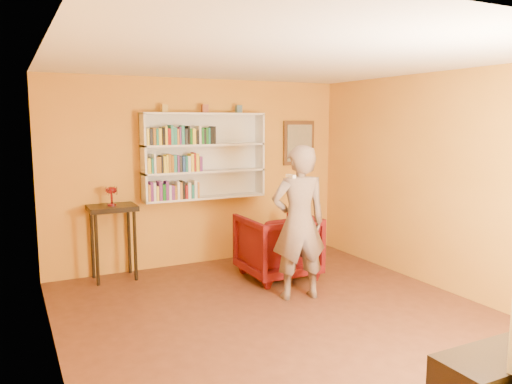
# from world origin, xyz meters

# --- Properties ---
(room_shell) EXTENTS (5.30, 5.80, 2.88)m
(room_shell) POSITION_xyz_m (0.00, 0.00, 1.02)
(room_shell) COLOR #4D2918
(room_shell) RESTS_ON ground
(bookshelf) EXTENTS (1.80, 0.29, 1.23)m
(bookshelf) POSITION_xyz_m (0.00, 2.41, 1.59)
(bookshelf) COLOR white
(bookshelf) RESTS_ON room_shell
(books_row_lower) EXTENTS (0.73, 0.18, 0.27)m
(books_row_lower) POSITION_xyz_m (-0.50, 2.30, 1.13)
(books_row_lower) COLOR orange
(books_row_lower) RESTS_ON bookshelf
(books_row_middle) EXTENTS (0.78, 0.19, 0.27)m
(books_row_middle) POSITION_xyz_m (-0.47, 2.30, 1.51)
(books_row_middle) COLOR yellow
(books_row_middle) RESTS_ON bookshelf
(books_row_upper) EXTENTS (0.99, 0.19, 0.27)m
(books_row_upper) POSITION_xyz_m (-0.37, 2.30, 1.89)
(books_row_upper) COLOR yellow
(books_row_upper) RESTS_ON bookshelf
(ornament_left) EXTENTS (0.08, 0.08, 0.11)m
(ornament_left) POSITION_xyz_m (-0.57, 2.35, 2.27)
(ornament_left) COLOR gold
(ornament_left) RESTS_ON bookshelf
(ornament_centre) EXTENTS (0.09, 0.09, 0.12)m
(ornament_centre) POSITION_xyz_m (0.01, 2.35, 2.27)
(ornament_centre) COLOR brown
(ornament_centre) RESTS_ON bookshelf
(ornament_right) EXTENTS (0.08, 0.08, 0.11)m
(ornament_right) POSITION_xyz_m (0.54, 2.35, 2.27)
(ornament_right) COLOR #425D6E
(ornament_right) RESTS_ON bookshelf
(framed_painting) EXTENTS (0.55, 0.05, 0.70)m
(framed_painting) POSITION_xyz_m (1.65, 2.46, 1.75)
(framed_painting) COLOR #4F2E16
(framed_painting) RESTS_ON room_shell
(console_table) EXTENTS (0.61, 0.47, 1.00)m
(console_table) POSITION_xyz_m (-1.34, 2.25, 0.83)
(console_table) COLOR black
(console_table) RESTS_ON ground
(ruby_lustre) EXTENTS (0.16, 0.16, 0.25)m
(ruby_lustre) POSITION_xyz_m (-1.34, 2.25, 1.18)
(ruby_lustre) COLOR maroon
(ruby_lustre) RESTS_ON console_table
(armchair) EXTENTS (0.93, 0.95, 0.86)m
(armchair) POSITION_xyz_m (0.65, 1.36, 0.43)
(armchair) COLOR #440409
(armchair) RESTS_ON ground
(person) EXTENTS (0.74, 0.56, 1.82)m
(person) POSITION_xyz_m (0.48, 0.54, 0.91)
(person) COLOR #6B584E
(person) RESTS_ON ground
(game_remote) EXTENTS (0.04, 0.15, 0.04)m
(game_remote) POSITION_xyz_m (0.18, 0.24, 1.51)
(game_remote) COLOR white
(game_remote) RESTS_ON person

